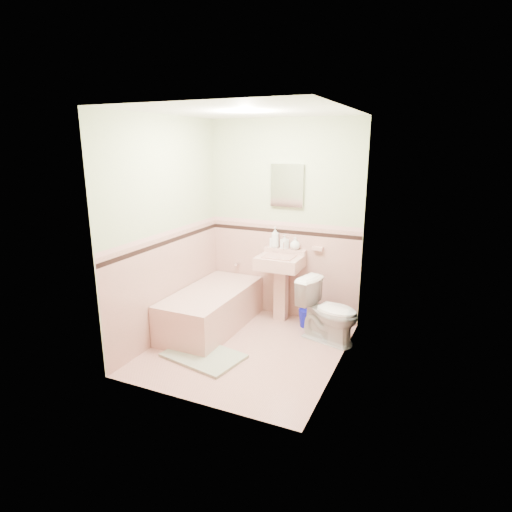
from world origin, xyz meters
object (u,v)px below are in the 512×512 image
at_px(soap_bottle_right, 295,243).
at_px(shoe, 198,348).
at_px(sink, 279,289).
at_px(soap_bottle_left, 275,237).
at_px(bucket, 307,318).
at_px(medicine_cabinet, 287,185).
at_px(toilet, 329,311).
at_px(bathtub, 212,310).
at_px(soap_bottle_mid, 285,242).

relative_size(soap_bottle_right, shoe, 1.16).
distance_m(sink, soap_bottle_left, 0.66).
bearing_deg(bucket, medicine_cabinet, 149.03).
distance_m(medicine_cabinet, bucket, 1.65).
xyz_separation_m(soap_bottle_left, toilet, (0.85, -0.48, -0.69)).
height_order(medicine_cabinet, soap_bottle_right, medicine_cabinet).
bearing_deg(toilet, sink, 82.75).
height_order(medicine_cabinet, soap_bottle_left, medicine_cabinet).
height_order(bathtub, sink, sink).
xyz_separation_m(sink, shoe, (-0.49, -1.17, -0.37)).
height_order(medicine_cabinet, bucket, medicine_cabinet).
bearing_deg(medicine_cabinet, bucket, -30.97).
bearing_deg(medicine_cabinet, toilet, -35.40).
height_order(toilet, bucket, toilet).
distance_m(toilet, shoe, 1.52).
relative_size(medicine_cabinet, shoe, 3.75).
relative_size(medicine_cabinet, bucket, 2.40).
relative_size(soap_bottle_mid, soap_bottle_right, 1.10).
xyz_separation_m(soap_bottle_mid, bucket, (0.39, -0.20, -0.89)).
relative_size(sink, bucket, 3.93).
distance_m(soap_bottle_mid, bucket, 0.99).
relative_size(bathtub, bucket, 6.91).
height_order(bathtub, soap_bottle_left, soap_bottle_left).
xyz_separation_m(bathtub, bucket, (1.06, 0.51, -0.12)).
height_order(bathtub, toilet, toilet).
relative_size(toilet, shoe, 5.15).
bearing_deg(sink, soap_bottle_left, 127.51).
distance_m(bathtub, soap_bottle_mid, 1.25).
bearing_deg(bathtub, soap_bottle_right, 41.22).
bearing_deg(bucket, soap_bottle_right, 141.57).
bearing_deg(soap_bottle_right, sink, -125.96).
distance_m(bathtub, soap_bottle_right, 1.32).
xyz_separation_m(soap_bottle_mid, soap_bottle_right, (0.14, 0.00, -0.01)).
relative_size(sink, shoe, 6.15).
distance_m(bathtub, shoe, 0.68).
distance_m(soap_bottle_left, bucket, 1.09).
xyz_separation_m(bucket, shoe, (-0.87, -1.15, -0.05)).
height_order(soap_bottle_mid, toilet, soap_bottle_mid).
distance_m(soap_bottle_right, toilet, 0.99).
xyz_separation_m(bathtub, toilet, (1.40, 0.23, 0.13)).
relative_size(medicine_cabinet, soap_bottle_mid, 2.93).
bearing_deg(soap_bottle_right, soap_bottle_mid, 180.00).
distance_m(toilet, bucket, 0.50).
distance_m(soap_bottle_mid, toilet, 1.08).
bearing_deg(shoe, medicine_cabinet, 87.28).
height_order(soap_bottle_left, shoe, soap_bottle_left).
bearing_deg(toilet, bathtub, 114.82).
xyz_separation_m(sink, soap_bottle_right, (0.13, 0.18, 0.56)).
xyz_separation_m(medicine_cabinet, soap_bottle_mid, (-0.01, -0.03, -0.70)).
height_order(sink, bucket, sink).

